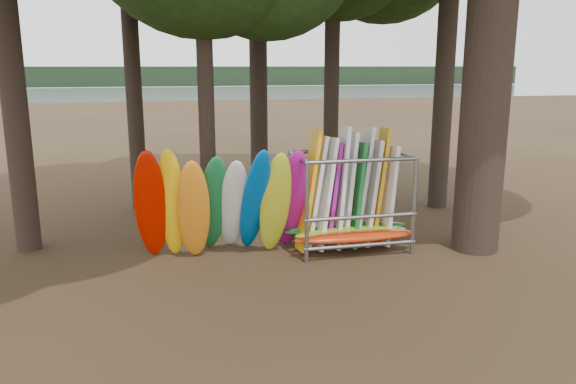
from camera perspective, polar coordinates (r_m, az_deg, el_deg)
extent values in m
plane|color=#47331E|center=(11.66, 1.36, -8.34)|extent=(120.00, 120.00, 0.00)
plane|color=gray|center=(70.71, -11.11, 9.10)|extent=(160.00, 160.00, 0.00)
cube|color=black|center=(120.58, -12.16, 11.41)|extent=(160.00, 4.00, 4.00)
cylinder|color=black|center=(17.01, -15.83, 17.02)|extent=(0.47, 0.47, 11.20)
cylinder|color=black|center=(18.54, -3.11, 18.41)|extent=(0.57, 0.57, 12.07)
cylinder|color=black|center=(17.90, 4.53, 15.80)|extent=(0.47, 0.47, 10.32)
cylinder|color=black|center=(13.84, -8.47, 13.87)|extent=(0.39, 0.39, 9.00)
cylinder|color=black|center=(17.28, 16.01, 17.72)|extent=(0.56, 0.56, 11.67)
ellipsoid|color=#BF0F00|center=(12.28, -13.77, -1.37)|extent=(0.75, 1.35, 2.67)
ellipsoid|color=yellow|center=(12.33, -11.71, -1.21)|extent=(0.70, 1.23, 2.65)
ellipsoid|color=orange|center=(12.16, -9.56, -1.86)|extent=(0.79, 1.27, 2.45)
ellipsoid|color=#187239|center=(12.47, -7.62, -1.28)|extent=(0.74, 1.76, 2.56)
ellipsoid|color=white|center=(12.51, -5.58, -1.40)|extent=(0.66, 1.84, 2.47)
ellipsoid|color=#0058B9|center=(12.31, -3.40, -0.99)|extent=(0.73, 1.90, 2.70)
ellipsoid|color=gold|center=(12.34, -1.30, -1.21)|extent=(0.76, 1.32, 2.55)
ellipsoid|color=#A81186|center=(12.74, 0.35, -0.79)|extent=(0.83, 1.27, 2.53)
ellipsoid|color=red|center=(12.78, 6.97, -4.53)|extent=(2.91, 0.55, 0.24)
ellipsoid|color=#8AA315|center=(13.08, 6.48, -4.11)|extent=(2.73, 0.55, 0.24)
ellipsoid|color=#166420|center=(13.41, 5.95, -3.68)|extent=(3.04, 0.55, 0.24)
ellipsoid|color=red|center=(13.66, 5.57, -3.36)|extent=(2.56, 0.55, 0.24)
cube|color=#F8A40D|center=(12.80, 2.10, 0.13)|extent=(0.55, 0.80, 2.81)
cube|color=white|center=(13.01, 2.75, -0.05)|extent=(0.55, 0.78, 2.65)
cube|color=white|center=(12.92, 3.76, -0.21)|extent=(0.56, 0.82, 2.62)
cube|color=#971989|center=(13.10, 4.42, -0.39)|extent=(0.42, 0.77, 2.48)
cube|color=silver|center=(13.02, 5.38, 0.37)|extent=(0.39, 0.79, 2.87)
cube|color=silver|center=(13.21, 6.00, 0.20)|extent=(0.43, 0.81, 2.71)
cube|color=#186C2D|center=(13.15, 7.02, -0.36)|extent=(0.39, 0.76, 2.50)
cube|color=silver|center=(13.38, 7.48, 0.60)|extent=(0.53, 0.78, 2.82)
cube|color=silver|center=(13.34, 8.48, -0.15)|extent=(0.48, 0.75, 2.52)
cube|color=orange|center=(13.47, 9.10, 0.56)|extent=(0.51, 0.78, 2.80)
cube|color=white|center=(13.44, 10.09, -0.41)|extent=(0.38, 0.78, 2.40)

